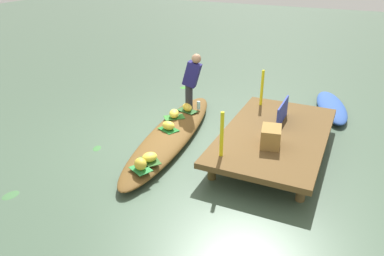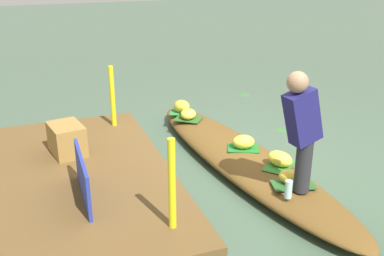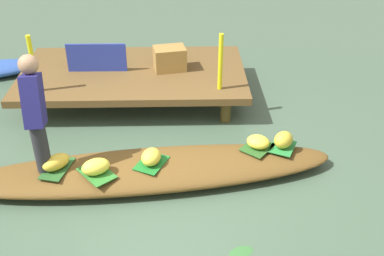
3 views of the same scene
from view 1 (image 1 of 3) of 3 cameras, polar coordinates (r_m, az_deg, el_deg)
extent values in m
plane|color=#425A46|center=(7.57, -3.11, -1.76)|extent=(40.00, 40.00, 0.00)
cube|color=brown|center=(7.07, 12.35, -1.03)|extent=(3.20, 1.80, 0.10)
cylinder|color=#584C15|center=(8.44, 9.49, 2.12)|extent=(0.14, 0.14, 0.32)
cylinder|color=brown|center=(6.27, 3.00, -6.33)|extent=(0.14, 0.14, 0.32)
cylinder|color=brown|center=(8.24, 19.14, 0.38)|extent=(0.14, 0.14, 0.32)
cylinder|color=brown|center=(5.99, 16.07, -9.11)|extent=(0.14, 0.14, 0.32)
ellipsoid|color=brown|center=(7.52, -3.13, -0.96)|extent=(4.24, 1.26, 0.23)
ellipsoid|color=#2D52A5|center=(9.42, 20.21, 2.99)|extent=(2.12, 1.12, 0.21)
cube|color=#275625|center=(8.29, -0.73, 2.63)|extent=(0.33, 0.48, 0.01)
ellipsoid|color=gold|center=(8.26, -0.73, 3.14)|extent=(0.35, 0.35, 0.16)
cube|color=#2B5922|center=(6.40, -6.35, -4.92)|extent=(0.45, 0.46, 0.01)
ellipsoid|color=yellow|center=(6.36, -6.38, -4.36)|extent=(0.33, 0.31, 0.15)
cube|color=#28813A|center=(6.19, -7.70, -6.13)|extent=(0.38, 0.42, 0.01)
ellipsoid|color=gold|center=(6.14, -7.76, -5.38)|extent=(0.31, 0.31, 0.19)
cube|color=#1C7027|center=(7.44, -3.55, -0.21)|extent=(0.40, 0.45, 0.01)
ellipsoid|color=yellow|center=(7.41, -3.56, 0.37)|extent=(0.27, 0.32, 0.17)
cube|color=#2F762A|center=(7.97, -2.69, 1.63)|extent=(0.47, 0.49, 0.01)
ellipsoid|color=#F8DF46|center=(7.94, -2.70, 2.18)|extent=(0.36, 0.30, 0.17)
cylinder|color=#28282D|center=(8.30, -0.46, 4.66)|extent=(0.16, 0.16, 0.55)
cube|color=navy|center=(8.11, 0.00, 8.08)|extent=(0.22, 0.43, 0.58)
sphere|color=#9E7556|center=(7.98, 0.66, 10.39)|extent=(0.20, 0.20, 0.20)
cylinder|color=silver|center=(8.35, 1.00, 3.44)|extent=(0.07, 0.07, 0.18)
cube|color=#263698|center=(7.42, 13.42, 2.31)|extent=(0.84, 0.04, 0.41)
cylinder|color=yellow|center=(8.11, 10.47, 5.95)|extent=(0.06, 0.06, 0.76)
cylinder|color=yellow|center=(5.98, 4.49, -0.95)|extent=(0.06, 0.06, 0.76)
cube|color=olive|center=(6.51, 11.76, -1.29)|extent=(0.49, 0.40, 0.33)
ellipsoid|color=#3D6B3C|center=(6.58, -25.60, -9.09)|extent=(0.30, 0.24, 0.01)
ellipsoid|color=#338D24|center=(10.42, -0.96, 6.10)|extent=(0.32, 0.36, 0.01)
ellipsoid|color=#366D35|center=(7.46, -14.08, -2.96)|extent=(0.27, 0.23, 0.01)
camera|label=2|loc=(10.44, 20.70, 18.53)|focal=41.80mm
camera|label=3|loc=(9.19, -30.39, 20.85)|focal=43.43mm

